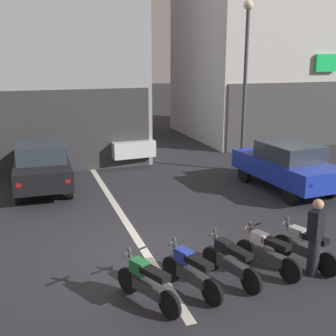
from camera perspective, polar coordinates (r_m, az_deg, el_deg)
The scene contains 13 objects.
ground_plane at distance 10.16m, azimuth -3.20°, elevation -11.01°, with size 120.00×120.00×0.00m, color #2B2B30.
lane_centre_line at distance 15.66m, azimuth -9.13°, elevation -1.78°, with size 0.20×18.00×0.01m, color silver.
building_far_right at distance 25.13m, azimuth 12.75°, elevation 19.88°, with size 8.11×7.80×13.62m.
car_black_crossing_near at distance 14.93m, azimuth -16.61°, elevation 0.47°, with size 1.85×4.14×1.64m.
car_blue_parked_kerbside at distance 14.83m, azimuth 15.67°, elevation 0.45°, with size 2.02×4.21×1.64m.
car_white_down_street at distance 19.00m, azimuth -6.41°, elevation 3.98°, with size 2.07×4.22×1.64m.
street_lamp at distance 16.62m, azimuth 10.39°, elevation 12.84°, with size 0.36×0.36×6.39m.
motorcycle_green_row_leftmost at distance 7.96m, azimuth -2.87°, elevation -15.09°, with size 0.80×1.54×0.98m.
motorcycle_blue_row_left_mid at distance 8.34m, azimuth 3.04°, elevation -13.61°, with size 0.71×1.59×0.98m.
motorcycle_black_row_centre at distance 8.79m, azimuth 8.35°, elevation -12.19°, with size 0.64×1.62×0.98m.
motorcycle_white_row_right_mid at distance 9.28m, azimuth 13.13°, elevation -10.89°, with size 0.72×1.58×0.98m.
motorcycle_silver_row_rightmost at distance 9.74m, azimuth 17.85°, elevation -9.97°, with size 0.68×1.60×0.98m.
person_by_motorcycles at distance 9.25m, azimuth 19.17°, elevation -8.76°, with size 0.42×0.36×1.67m.
Camera 1 is at (-2.40, -8.83, 4.42)m, focal length 45.34 mm.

